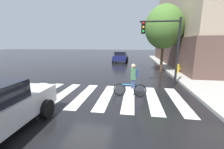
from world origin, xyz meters
The scene contains 7 objects.
ground_plane centered at (0.00, 0.00, 0.00)m, with size 120.00×120.00×0.00m, color black.
crosswalk_stripes centered at (0.42, 0.00, 0.01)m, with size 8.77×3.66×0.01m.
sedan_mid centered at (0.39, 14.70, 0.81)m, with size 2.13×4.52×1.56m.
cyclist centered at (2.33, 0.23, 0.84)m, with size 1.71×0.36×1.69m.
traffic_light_near centered at (4.21, 2.61, 2.86)m, with size 2.47×0.28×4.20m.
fire_hydrant centered at (6.24, 6.34, 0.53)m, with size 0.33×0.22×0.78m.
street_tree_near centered at (5.04, 7.66, 4.17)m, with size 3.48×3.48×6.18m.
Camera 1 is at (2.37, -6.93, 2.66)m, focal length 23.13 mm.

